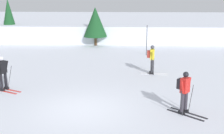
# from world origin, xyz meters

# --- Properties ---
(ground_plane) EXTENTS (120.00, 120.00, 0.00)m
(ground_plane) POSITION_xyz_m (0.00, 0.00, 0.00)
(ground_plane) COLOR silver
(far_snow_ridge) EXTENTS (80.00, 7.51, 1.66)m
(far_snow_ridge) POSITION_xyz_m (0.00, 18.34, 0.83)
(far_snow_ridge) COLOR silver
(far_snow_ridge) RESTS_ON ground
(skier_yellow) EXTENTS (1.62, 1.00, 1.71)m
(skier_yellow) POSITION_xyz_m (3.30, 5.37, 0.96)
(skier_yellow) COLOR silver
(skier_yellow) RESTS_ON ground
(skier_red) EXTENTS (1.45, 1.33, 1.71)m
(skier_red) POSITION_xyz_m (4.04, -0.21, 0.96)
(skier_red) COLOR black
(skier_red) RESTS_ON ground
(skier_black) EXTENTS (1.61, 1.01, 1.71)m
(skier_black) POSITION_xyz_m (-4.17, 2.16, 0.92)
(skier_black) COLOR red
(skier_black) RESTS_ON ground
(trail_marker_pole) EXTENTS (0.04, 0.04, 2.29)m
(trail_marker_pole) POSITION_xyz_m (3.39, 10.48, 1.14)
(trail_marker_pole) COLOR black
(trail_marker_pole) RESTS_ON ground
(conifer_far_left) EXTENTS (1.48, 1.48, 4.12)m
(conifer_far_left) POSITION_xyz_m (-9.41, 16.32, 2.42)
(conifer_far_left) COLOR #513823
(conifer_far_left) RESTS_ON ground
(conifer_far_right) EXTENTS (2.10, 2.10, 3.42)m
(conifer_far_right) POSITION_xyz_m (-0.88, 14.48, 2.11)
(conifer_far_right) COLOR #513823
(conifer_far_right) RESTS_ON ground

